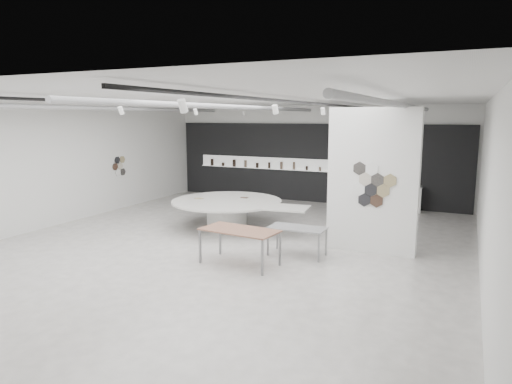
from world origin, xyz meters
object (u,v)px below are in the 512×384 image
at_px(sample_table_wood, 240,232).
at_px(kitchen_counter, 398,198).
at_px(sample_table_stone, 297,230).
at_px(display_island, 229,210).
at_px(partition_column, 373,181).

relative_size(sample_table_wood, kitchen_counter, 1.10).
distance_m(sample_table_wood, sample_table_stone, 1.55).
xyz_separation_m(display_island, sample_table_wood, (1.91, -3.00, 0.21)).
bearing_deg(partition_column, kitchen_counter, 91.19).
height_order(partition_column, kitchen_counter, partition_column).
relative_size(partition_column, sample_table_stone, 2.61).
bearing_deg(partition_column, display_island, 171.38).
xyz_separation_m(sample_table_wood, sample_table_stone, (0.96, 1.21, -0.12)).
relative_size(partition_column, kitchen_counter, 2.13).
bearing_deg(sample_table_wood, display_island, 122.44).
distance_m(sample_table_stone, kitchen_counter, 6.80).
distance_m(partition_column, kitchen_counter, 5.68).
bearing_deg(sample_table_wood, kitchen_counter, 72.98).
xyz_separation_m(sample_table_stone, kitchen_counter, (1.44, 6.64, -0.18)).
distance_m(partition_column, sample_table_stone, 2.24).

